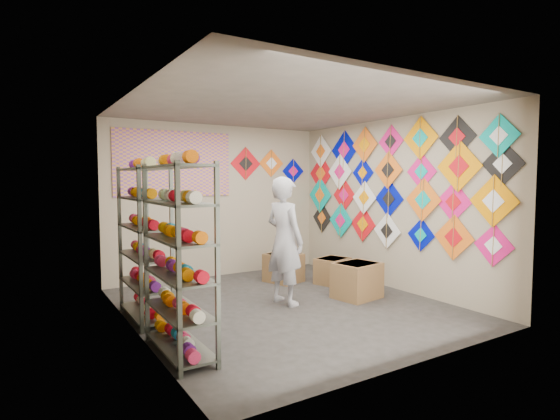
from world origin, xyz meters
TOP-DOWN VIEW (x-y plane):
  - ground at (0.00, 0.00)m, footprint 4.50×4.50m
  - room_walls at (0.00, 0.00)m, footprint 4.50×4.50m
  - shelf_rack_front at (-1.78, -0.85)m, footprint 0.40×1.10m
  - shelf_rack_back at (-1.78, 0.45)m, footprint 0.40×1.10m
  - string_spools at (-1.78, -0.20)m, footprint 0.12×2.36m
  - kite_wall_display at (1.98, 0.09)m, footprint 0.06×4.32m
  - back_wall_kites at (1.01, 2.24)m, footprint 1.60×0.02m
  - poster at (-0.80, 2.23)m, footprint 2.00×0.01m
  - shopkeeper at (0.05, 0.10)m, footprint 0.81×0.67m
  - carton_a at (1.11, -0.21)m, footprint 0.70×0.61m
  - carton_b at (1.36, 0.67)m, footprint 0.63×0.56m
  - carton_c at (0.74, 1.22)m, footprint 0.64×0.67m

SIDE VIEW (x-z plane):
  - ground at x=0.00m, z-range 0.00..0.00m
  - carton_b at x=1.36m, z-range 0.00..0.43m
  - carton_c at x=0.74m, z-range 0.00..0.48m
  - carton_a at x=1.11m, z-range 0.00..0.52m
  - shopkeeper at x=0.05m, z-range 0.00..1.77m
  - shelf_rack_front at x=-1.78m, z-range 0.00..1.90m
  - shelf_rack_back at x=-1.78m, z-range 0.00..1.90m
  - string_spools at x=-1.78m, z-range 0.99..1.11m
  - room_walls at x=0.00m, z-range -0.61..3.89m
  - kite_wall_display at x=1.98m, z-range 0.63..2.68m
  - back_wall_kites at x=1.01m, z-range 1.66..2.34m
  - poster at x=-0.80m, z-range 1.45..2.55m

